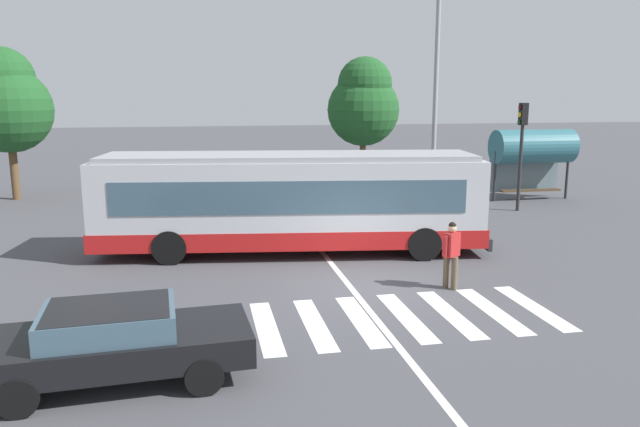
{
  "coord_description": "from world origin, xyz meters",
  "views": [
    {
      "loc": [
        -4.13,
        -14.28,
        4.85
      ],
      "look_at": [
        -0.56,
        3.34,
        1.3
      ],
      "focal_mm": 34.19,
      "sensor_mm": 36.0,
      "label": 1
    }
  ],
  "objects_px": {
    "city_transit_bus": "(290,202)",
    "parked_car_teal": "(238,179)",
    "pedestrian_crossing_street": "(451,251)",
    "parked_car_black": "(298,178)",
    "foreground_sedan": "(114,340)",
    "traffic_light_far_corner": "(522,139)",
    "background_tree_left": "(6,101)",
    "background_tree_right": "(364,102)",
    "parked_car_white": "(350,176)",
    "parked_car_red": "(184,182)",
    "bus_stop_shelter": "(533,148)",
    "twin_arm_street_lamp": "(436,70)"
  },
  "relations": [
    {
      "from": "parked_car_teal",
      "to": "pedestrian_crossing_street",
      "type": "bearing_deg",
      "value": -74.97
    },
    {
      "from": "traffic_light_far_corner",
      "to": "parked_car_red",
      "type": "bearing_deg",
      "value": 156.16
    },
    {
      "from": "parked_car_black",
      "to": "pedestrian_crossing_street",
      "type": "bearing_deg",
      "value": -85.0
    },
    {
      "from": "parked_car_black",
      "to": "background_tree_left",
      "type": "bearing_deg",
      "value": 175.35
    },
    {
      "from": "parked_car_teal",
      "to": "city_transit_bus",
      "type": "bearing_deg",
      "value": -85.8
    },
    {
      "from": "pedestrian_crossing_street",
      "to": "twin_arm_street_lamp",
      "type": "bearing_deg",
      "value": 70.5
    },
    {
      "from": "traffic_light_far_corner",
      "to": "background_tree_left",
      "type": "relative_size",
      "value": 0.65
    },
    {
      "from": "parked_car_white",
      "to": "background_tree_right",
      "type": "relative_size",
      "value": 0.66
    },
    {
      "from": "city_transit_bus",
      "to": "background_tree_left",
      "type": "xyz_separation_m",
      "value": [
        -11.12,
        12.1,
        2.92
      ]
    },
    {
      "from": "pedestrian_crossing_street",
      "to": "background_tree_left",
      "type": "height_order",
      "value": "background_tree_left"
    },
    {
      "from": "traffic_light_far_corner",
      "to": "background_tree_left",
      "type": "height_order",
      "value": "background_tree_left"
    },
    {
      "from": "city_transit_bus",
      "to": "background_tree_right",
      "type": "distance_m",
      "value": 18.76
    },
    {
      "from": "pedestrian_crossing_street",
      "to": "bus_stop_shelter",
      "type": "relative_size",
      "value": 0.46
    },
    {
      "from": "city_transit_bus",
      "to": "twin_arm_street_lamp",
      "type": "height_order",
      "value": "twin_arm_street_lamp"
    },
    {
      "from": "traffic_light_far_corner",
      "to": "background_tree_left",
      "type": "xyz_separation_m",
      "value": [
        -21.53,
        7.23,
        1.49
      ]
    },
    {
      "from": "twin_arm_street_lamp",
      "to": "background_tree_left",
      "type": "height_order",
      "value": "twin_arm_street_lamp"
    },
    {
      "from": "city_transit_bus",
      "to": "parked_car_white",
      "type": "xyz_separation_m",
      "value": [
        4.8,
        11.47,
        -0.82
      ]
    },
    {
      "from": "parked_car_teal",
      "to": "parked_car_black",
      "type": "height_order",
      "value": "same"
    },
    {
      "from": "pedestrian_crossing_street",
      "to": "parked_car_black",
      "type": "distance_m",
      "value": 15.46
    },
    {
      "from": "parked_car_teal",
      "to": "twin_arm_street_lamp",
      "type": "xyz_separation_m",
      "value": [
        8.25,
        -4.51,
        5.06
      ]
    },
    {
      "from": "background_tree_left",
      "to": "traffic_light_far_corner",
      "type": "bearing_deg",
      "value": -18.56
    },
    {
      "from": "pedestrian_crossing_street",
      "to": "background_tree_right",
      "type": "bearing_deg",
      "value": 80.39
    },
    {
      "from": "pedestrian_crossing_street",
      "to": "traffic_light_far_corner",
      "type": "bearing_deg",
      "value": 52.82
    },
    {
      "from": "parked_car_teal",
      "to": "bus_stop_shelter",
      "type": "xyz_separation_m",
      "value": [
        13.18,
        -4.25,
        1.65
      ]
    },
    {
      "from": "parked_car_teal",
      "to": "parked_car_white",
      "type": "xyz_separation_m",
      "value": [
        5.64,
        0.02,
        0.0
      ]
    },
    {
      "from": "parked_car_black",
      "to": "twin_arm_street_lamp",
      "type": "xyz_separation_m",
      "value": [
        5.35,
        -4.09,
        5.06
      ]
    },
    {
      "from": "city_transit_bus",
      "to": "pedestrian_crossing_street",
      "type": "height_order",
      "value": "city_transit_bus"
    },
    {
      "from": "parked_car_teal",
      "to": "background_tree_right",
      "type": "relative_size",
      "value": 0.65
    },
    {
      "from": "parked_car_white",
      "to": "parked_car_black",
      "type": "bearing_deg",
      "value": -170.78
    },
    {
      "from": "pedestrian_crossing_street",
      "to": "bus_stop_shelter",
      "type": "bearing_deg",
      "value": 52.33
    },
    {
      "from": "city_transit_bus",
      "to": "parked_car_black",
      "type": "height_order",
      "value": "city_transit_bus"
    },
    {
      "from": "parked_car_red",
      "to": "parked_car_teal",
      "type": "bearing_deg",
      "value": 10.52
    },
    {
      "from": "pedestrian_crossing_street",
      "to": "parked_car_red",
      "type": "xyz_separation_m",
      "value": [
        -6.81,
        15.34,
        -0.2
      ]
    },
    {
      "from": "city_transit_bus",
      "to": "parked_car_teal",
      "type": "relative_size",
      "value": 2.65
    },
    {
      "from": "parked_car_teal",
      "to": "background_tree_right",
      "type": "bearing_deg",
      "value": 35.89
    },
    {
      "from": "foreground_sedan",
      "to": "traffic_light_far_corner",
      "type": "height_order",
      "value": "traffic_light_far_corner"
    },
    {
      "from": "parked_car_red",
      "to": "bus_stop_shelter",
      "type": "relative_size",
      "value": 1.2
    },
    {
      "from": "city_transit_bus",
      "to": "background_tree_left",
      "type": "height_order",
      "value": "background_tree_left"
    },
    {
      "from": "background_tree_left",
      "to": "background_tree_right",
      "type": "relative_size",
      "value": 0.99
    },
    {
      "from": "parked_car_white",
      "to": "background_tree_left",
      "type": "height_order",
      "value": "background_tree_left"
    },
    {
      "from": "twin_arm_street_lamp",
      "to": "bus_stop_shelter",
      "type": "bearing_deg",
      "value": 3.01
    },
    {
      "from": "foreground_sedan",
      "to": "parked_car_white",
      "type": "relative_size",
      "value": 1.0
    },
    {
      "from": "parked_car_red",
      "to": "bus_stop_shelter",
      "type": "distance_m",
      "value": 16.27
    },
    {
      "from": "city_transit_bus",
      "to": "parked_car_white",
      "type": "relative_size",
      "value": 2.64
    },
    {
      "from": "foreground_sedan",
      "to": "parked_car_red",
      "type": "height_order",
      "value": "same"
    },
    {
      "from": "parked_car_red",
      "to": "parked_car_teal",
      "type": "height_order",
      "value": "same"
    },
    {
      "from": "parked_car_teal",
      "to": "foreground_sedan",
      "type": "bearing_deg",
      "value": -99.9
    },
    {
      "from": "background_tree_right",
      "to": "parked_car_white",
      "type": "bearing_deg",
      "value": -111.59
    },
    {
      "from": "parked_car_black",
      "to": "background_tree_left",
      "type": "relative_size",
      "value": 0.66
    },
    {
      "from": "twin_arm_street_lamp",
      "to": "parked_car_red",
      "type": "bearing_deg",
      "value": 159.54
    }
  ]
}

